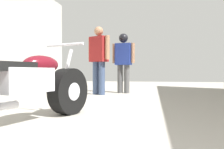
{
  "coord_description": "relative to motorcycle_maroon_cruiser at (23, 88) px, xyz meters",
  "views": [
    {
      "loc": [
        0.54,
        -0.47,
        0.6
      ],
      "look_at": [
        -0.19,
        3.64,
        0.54
      ],
      "focal_mm": 37.45,
      "sensor_mm": 36.0,
      "label": 1
    }
  ],
  "objects": [
    {
      "name": "mechanic_with_helmet",
      "position": [
        0.6,
        4.02,
        0.57
      ],
      "size": [
        0.65,
        0.3,
        1.64
      ],
      "color": "#4C4C4C",
      "rests_on": "ground_plane"
    },
    {
      "name": "ground_plane",
      "position": [
        0.87,
        1.93,
        -0.41
      ],
      "size": [
        18.36,
        18.36,
        0.0
      ],
      "primitive_type": "plane",
      "color": "#9E998E"
    },
    {
      "name": "mechanic_in_blue",
      "position": [
        0.04,
        3.46,
        0.57
      ],
      "size": [
        0.66,
        0.45,
        1.74
      ],
      "color": "#384766",
      "rests_on": "ground_plane"
    },
    {
      "name": "motorcycle_maroon_cruiser",
      "position": [
        0.0,
        0.0,
        0.0
      ],
      "size": [
        0.94,
        2.05,
        0.98
      ],
      "color": "black",
      "rests_on": "ground_plane"
    }
  ]
}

